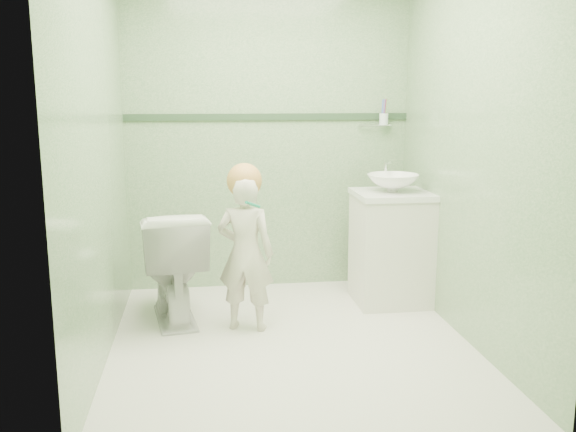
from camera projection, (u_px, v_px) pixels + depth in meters
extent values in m
plane|color=silver|center=(291.00, 344.00, 3.88)|extent=(2.50, 2.50, 0.00)
cube|color=#75A071|center=(269.00, 136.00, 4.86)|extent=(2.20, 0.04, 2.40)
cube|color=#75A071|center=(337.00, 179.00, 2.43)|extent=(2.20, 0.04, 2.40)
cube|color=#75A071|center=(98.00, 153.00, 3.50)|extent=(0.04, 2.50, 2.40)
cube|color=#75A071|center=(470.00, 148.00, 3.80)|extent=(0.04, 2.50, 2.40)
cube|color=#2B442D|center=(269.00, 117.00, 4.82)|extent=(2.20, 0.02, 0.05)
cube|color=silver|center=(391.00, 249.00, 4.60)|extent=(0.52, 0.50, 0.80)
cube|color=white|center=(393.00, 194.00, 4.52)|extent=(0.54, 0.52, 0.04)
imported|color=white|center=(393.00, 183.00, 4.50)|extent=(0.37, 0.37, 0.13)
cylinder|color=silver|center=(385.00, 172.00, 4.68)|extent=(0.03, 0.03, 0.18)
cylinder|color=silver|center=(387.00, 162.00, 4.62)|extent=(0.02, 0.12, 0.02)
cylinder|color=silver|center=(375.00, 125.00, 4.91)|extent=(0.26, 0.02, 0.02)
cylinder|color=silver|center=(384.00, 119.00, 4.89)|extent=(0.07, 0.07, 0.09)
cylinder|color=#4356D0|center=(382.00, 110.00, 4.87)|extent=(0.01, 0.01, 0.17)
cylinder|color=purple|center=(384.00, 110.00, 4.87)|extent=(0.01, 0.01, 0.17)
cylinder|color=#D15136|center=(385.00, 110.00, 4.88)|extent=(0.01, 0.01, 0.17)
imported|color=white|center=(172.00, 265.00, 4.24)|extent=(0.54, 0.81, 0.77)
imported|color=beige|center=(246.00, 254.00, 4.04)|extent=(0.43, 0.34, 1.02)
sphere|color=#BF8542|center=(244.00, 181.00, 3.97)|extent=(0.23, 0.23, 0.23)
cylinder|color=#148764|center=(253.00, 205.00, 3.83)|extent=(0.11, 0.11, 0.06)
cube|color=white|center=(245.00, 197.00, 3.88)|extent=(0.03, 0.03, 0.02)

